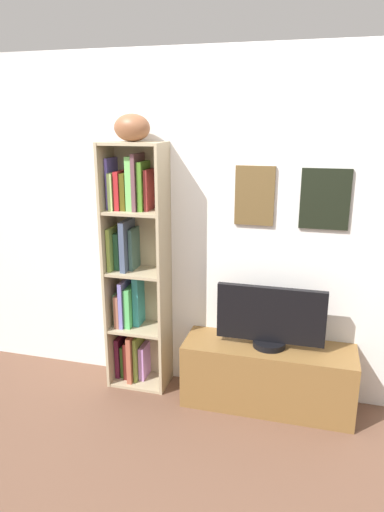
# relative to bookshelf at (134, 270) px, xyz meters

# --- Properties ---
(ground) EXTENTS (5.20, 5.20, 0.04)m
(ground) POSITION_rel_bookshelf_xyz_m (0.60, -0.99, -0.90)
(ground) COLOR brown
(back_wall) EXTENTS (4.80, 0.08, 2.36)m
(back_wall) POSITION_rel_bookshelf_xyz_m (0.61, 0.14, 0.31)
(back_wall) COLOR silver
(back_wall) RESTS_ON ground
(bookshelf) EXTENTS (0.43, 0.27, 1.77)m
(bookshelf) POSITION_rel_bookshelf_xyz_m (0.00, 0.00, 0.00)
(bookshelf) COLOR tan
(bookshelf) RESTS_ON ground
(football) EXTENTS (0.27, 0.21, 0.18)m
(football) POSITION_rel_bookshelf_xyz_m (0.04, -0.03, 0.98)
(football) COLOR brown
(football) RESTS_ON bookshelf
(tv_stand) EXTENTS (1.15, 0.37, 0.45)m
(tv_stand) POSITION_rel_bookshelf_xyz_m (0.99, -0.08, -0.65)
(tv_stand) COLOR brown
(tv_stand) RESTS_ON ground
(television) EXTENTS (0.71, 0.22, 0.42)m
(television) POSITION_rel_bookshelf_xyz_m (0.99, -0.08, -0.22)
(television) COLOR black
(television) RESTS_ON tv_stand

